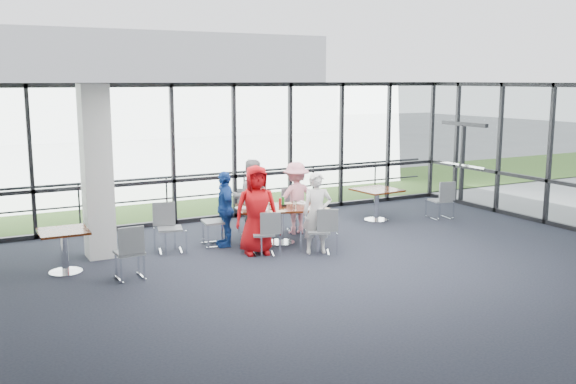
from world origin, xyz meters
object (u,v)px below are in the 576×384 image
side_table_left (64,238)px  structural_column (97,172)px  diner_near_right (317,213)px  chair_main_fl (256,213)px  diner_near_left (257,210)px  chair_main_nl (264,234)px  chair_spare_la (129,253)px  chair_main_fr (298,211)px  diner_end (225,209)px  side_table_right (377,193)px  main_table (281,214)px  chair_spare_r (440,200)px  chair_main_nr (319,231)px  diner_far_left (251,198)px  diner_far_right (296,198)px  chair_spare_lb (170,229)px  chair_main_end (215,222)px

side_table_left → structural_column: bearing=45.2°
diner_near_right → chair_main_fl: 1.94m
diner_near_right → diner_near_left: bearing=179.0°
chair_main_nl → chair_spare_la: (-2.60, -0.27, 0.04)m
structural_column → chair_main_fr: bearing=-0.1°
chair_main_fr → diner_end: bearing=29.9°
side_table_right → chair_main_fl: chair_main_fl is taller
main_table → diner_near_left: size_ratio=1.17×
chair_spare_r → chair_main_nr: bearing=-151.8°
side_table_left → chair_spare_r: size_ratio=0.92×
structural_column → main_table: structural_column is taller
diner_near_left → chair_main_nl: size_ratio=2.07×
diner_near_right → chair_spare_r: size_ratio=1.73×
diner_far_left → diner_far_right: (0.94, -0.25, -0.05)m
chair_spare_la → diner_far_left: bearing=28.1°
diner_near_left → chair_spare_r: bearing=20.3°
diner_near_right → diner_far_left: 1.87m
side_table_left → chair_main_nl: bearing=-9.5°
diner_end → chair_spare_lb: bearing=-80.5°
diner_far_right → chair_main_fl: (-0.78, 0.34, -0.30)m
chair_spare_r → diner_far_right: bearing=-174.3°
chair_main_fl → chair_main_end: (-1.12, -0.47, 0.01)m
diner_near_left → diner_end: size_ratio=1.13×
diner_near_right → diner_end: size_ratio=1.03×
chair_main_end → chair_spare_r: bearing=94.7°
main_table → chair_main_nr: (0.28, -1.01, -0.18)m
main_table → diner_far_right: bearing=60.8°
diner_end → chair_spare_r: 5.45m
side_table_right → diner_far_right: size_ratio=0.67×
main_table → chair_spare_la: (-3.30, -0.91, -0.16)m
main_table → chair_main_fl: chair_main_fl is taller
main_table → structural_column: bearing=-172.7°
chair_spare_la → chair_spare_r: chair_spare_la is taller
chair_main_fr → structural_column: bearing=18.9°
diner_near_left → chair_main_nr: 1.25m
main_table → chair_spare_lb: (-2.18, 0.40, -0.15)m
side_table_left → diner_near_right: diner_near_right is taller
main_table → diner_far_right: diner_far_right is taller
diner_end → chair_main_fr: bearing=112.8°
chair_main_nl → diner_near_left: bearing=132.1°
diner_near_right → side_table_right: bearing=56.1°
structural_column → chair_main_nl: 3.27m
diner_far_right → chair_spare_lb: 2.88m
side_table_left → side_table_right: 7.19m
diner_near_left → diner_end: 0.88m
chair_main_nl → chair_main_fl: 1.68m
diner_far_left → chair_spare_r: (4.64, -0.59, -0.37)m
side_table_left → diner_far_right: 4.90m
chair_main_fl → chair_spare_r: 4.54m
diner_far_left → chair_main_end: 1.09m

